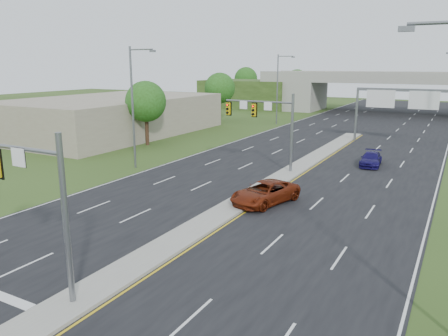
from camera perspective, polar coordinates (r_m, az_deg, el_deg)
ground at (r=19.38m, az=-19.09°, el=-16.50°), size 240.00×240.00×0.00m
road at (r=48.65m, az=12.75°, el=1.87°), size 24.00×160.00×0.02m
median at (r=37.50m, az=7.61°, el=-1.15°), size 2.00×54.00×0.16m
lane_markings at (r=43.13m, az=9.72°, el=0.58°), size 23.72×160.00×0.01m
signal_mast_near at (r=19.26m, az=-24.88°, el=-2.00°), size 6.62×0.60×7.00m
signal_mast_far at (r=39.24m, az=5.75°, el=6.42°), size 6.62×0.60×7.00m
sign_gantry at (r=56.38m, az=22.50°, el=8.10°), size 11.58×0.44×6.67m
overpass at (r=92.05m, az=20.83°, el=8.84°), size 80.00×14.00×8.10m
lightpole_l_mid at (r=40.70m, az=-11.66°, el=8.41°), size 2.85×0.25×11.00m
lightpole_l_far at (r=71.05m, az=7.13°, el=10.57°), size 2.85×0.25×11.00m
tree_l_near at (r=52.72m, az=-10.18°, el=8.53°), size 4.80×4.80×7.60m
tree_l_mid at (r=75.69m, az=-0.55°, el=10.38°), size 5.20×5.20×8.12m
tree_back_a at (r=116.71m, az=2.88°, el=11.57°), size 6.00×6.00×8.85m
tree_back_b at (r=111.33m, az=9.49°, el=11.16°), size 5.60×5.60×8.32m
commercial_building at (r=63.26m, az=-14.36°, el=6.66°), size 18.00×30.00×5.00m
car_far_a at (r=30.38m, az=5.38°, el=-3.22°), size 3.91×5.96×1.52m
car_far_b at (r=43.83m, az=18.64°, el=1.12°), size 2.16×4.55×1.28m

